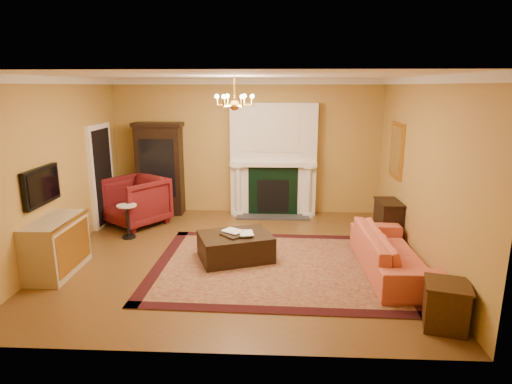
# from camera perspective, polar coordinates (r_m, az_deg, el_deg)

# --- Properties ---
(floor) EXTENTS (6.00, 5.50, 0.02)m
(floor) POSITION_cam_1_polar(r_m,az_deg,el_deg) (7.44, -2.63, -8.64)
(floor) COLOR brown
(floor) RESTS_ON ground
(ceiling) EXTENTS (6.00, 5.50, 0.02)m
(ceiling) POSITION_cam_1_polar(r_m,az_deg,el_deg) (6.88, -2.92, 15.28)
(ceiling) COLOR white
(ceiling) RESTS_ON wall_back
(wall_back) EXTENTS (6.00, 0.02, 3.00)m
(wall_back) POSITION_cam_1_polar(r_m,az_deg,el_deg) (9.72, -1.21, 5.98)
(wall_back) COLOR #BA8442
(wall_back) RESTS_ON floor
(wall_front) EXTENTS (6.00, 0.02, 3.00)m
(wall_front) POSITION_cam_1_polar(r_m,az_deg,el_deg) (4.35, -6.24, -4.20)
(wall_front) COLOR #BA8442
(wall_front) RESTS_ON floor
(wall_left) EXTENTS (0.02, 5.50, 3.00)m
(wall_left) POSITION_cam_1_polar(r_m,az_deg,el_deg) (7.88, -25.13, 2.78)
(wall_left) COLOR #BA8442
(wall_left) RESTS_ON floor
(wall_right) EXTENTS (0.02, 5.50, 3.00)m
(wall_right) POSITION_cam_1_polar(r_m,az_deg,el_deg) (7.35, 21.29, 2.43)
(wall_right) COLOR #BA8442
(wall_right) RESTS_ON floor
(fireplace) EXTENTS (1.90, 0.70, 2.50)m
(fireplace) POSITION_cam_1_polar(r_m,az_deg,el_deg) (9.56, 2.32, 3.98)
(fireplace) COLOR silver
(fireplace) RESTS_ON wall_back
(crown_molding) EXTENTS (6.00, 5.50, 0.12)m
(crown_molding) POSITION_cam_1_polar(r_m,az_deg,el_deg) (7.83, -2.21, 14.62)
(crown_molding) COLOR white
(crown_molding) RESTS_ON ceiling
(doorway) EXTENTS (0.08, 1.05, 2.10)m
(doorway) POSITION_cam_1_polar(r_m,az_deg,el_deg) (9.45, -19.85, 2.12)
(doorway) COLOR white
(doorway) RESTS_ON wall_left
(tv_panel) EXTENTS (0.09, 0.95, 0.58)m
(tv_panel) POSITION_cam_1_polar(r_m,az_deg,el_deg) (7.37, -26.70, 0.71)
(tv_panel) COLOR black
(tv_panel) RESTS_ON wall_left
(gilt_mirror) EXTENTS (0.06, 0.76, 1.05)m
(gilt_mirror) POSITION_cam_1_polar(r_m,az_deg,el_deg) (8.64, 18.25, 5.28)
(gilt_mirror) COLOR gold
(gilt_mirror) RESTS_ON wall_right
(chandelier) EXTENTS (0.63, 0.55, 0.53)m
(chandelier) POSITION_cam_1_polar(r_m,az_deg,el_deg) (6.88, -2.88, 11.93)
(chandelier) COLOR gold
(chandelier) RESTS_ON ceiling
(oriental_rug) EXTENTS (4.11, 3.12, 0.02)m
(oriental_rug) POSITION_cam_1_polar(r_m,az_deg,el_deg) (7.05, 3.01, -9.83)
(oriental_rug) COLOR #4A1310
(oriental_rug) RESTS_ON floor
(china_cabinet) EXTENTS (1.00, 0.46, 1.98)m
(china_cabinet) POSITION_cam_1_polar(r_m,az_deg,el_deg) (9.87, -12.66, 2.77)
(china_cabinet) COLOR black
(china_cabinet) RESTS_ON floor
(wingback_armchair) EXTENTS (1.47, 1.46, 1.11)m
(wingback_armchair) POSITION_cam_1_polar(r_m,az_deg,el_deg) (9.27, -15.78, -0.90)
(wingback_armchair) COLOR maroon
(wingback_armchair) RESTS_ON floor
(pedestal_table) EXTENTS (0.37, 0.37, 0.66)m
(pedestal_table) POSITION_cam_1_polar(r_m,az_deg,el_deg) (8.53, -16.74, -3.45)
(pedestal_table) COLOR black
(pedestal_table) RESTS_ON floor
(commode) EXTENTS (0.56, 1.17, 0.87)m
(commode) POSITION_cam_1_polar(r_m,az_deg,el_deg) (7.37, -25.07, -6.55)
(commode) COLOR tan
(commode) RESTS_ON floor
(coral_sofa) EXTENTS (0.70, 2.25, 0.87)m
(coral_sofa) POSITION_cam_1_polar(r_m,az_deg,el_deg) (7.02, 17.74, -6.85)
(coral_sofa) COLOR #D65844
(coral_sofa) RESTS_ON floor
(end_table) EXTENTS (0.59, 0.59, 0.55)m
(end_table) POSITION_cam_1_polar(r_m,az_deg,el_deg) (5.77, 23.96, -13.80)
(end_table) COLOR #3B2510
(end_table) RESTS_ON floor
(console_table) EXTENTS (0.41, 0.68, 0.74)m
(console_table) POSITION_cam_1_polar(r_m,az_deg,el_deg) (8.43, 17.17, -3.78)
(console_table) COLOR black
(console_table) RESTS_ON floor
(leather_ottoman) EXTENTS (1.38, 1.19, 0.43)m
(leather_ottoman) POSITION_cam_1_polar(r_m,az_deg,el_deg) (7.23, -2.77, -7.27)
(leather_ottoman) COLOR black
(leather_ottoman) RESTS_ON oriental_rug
(ottoman_tray) EXTENTS (0.57, 0.57, 0.03)m
(ottoman_tray) POSITION_cam_1_polar(r_m,az_deg,el_deg) (7.14, -2.57, -5.59)
(ottoman_tray) COLOR black
(ottoman_tray) RESTS_ON leather_ottoman
(book_a) EXTENTS (0.16, 0.22, 0.32)m
(book_a) POSITION_cam_1_polar(r_m,az_deg,el_deg) (7.04, -3.75, -4.37)
(book_a) COLOR gray
(book_a) RESTS_ON ottoman_tray
(book_b) EXTENTS (0.22, 0.06, 0.31)m
(book_b) POSITION_cam_1_polar(r_m,az_deg,el_deg) (7.02, -2.22, -4.47)
(book_b) COLOR gray
(book_b) RESTS_ON ottoman_tray
(topiary_left) EXTENTS (0.15, 0.15, 0.39)m
(topiary_left) POSITION_cam_1_polar(r_m,az_deg,el_deg) (9.51, -2.07, 5.46)
(topiary_left) COLOR tan
(topiary_left) RESTS_ON fireplace
(topiary_right) EXTENTS (0.14, 0.14, 0.38)m
(topiary_right) POSITION_cam_1_polar(r_m,az_deg,el_deg) (9.50, 6.87, 5.34)
(topiary_right) COLOR tan
(topiary_right) RESTS_ON fireplace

